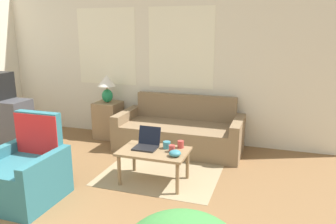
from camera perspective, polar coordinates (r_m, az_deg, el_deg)
The scene contains 12 objects.
wall_back at distance 5.63m, azimuth -3.63°, elevation 8.70°, with size 6.41×0.06×2.60m.
rug at distance 4.67m, azimuth 0.21°, elevation -8.94°, with size 1.50×1.92×0.01m.
couch at distance 5.19m, azimuth 2.14°, elevation -3.66°, with size 1.94×0.87×0.81m.
armchair at distance 3.98m, azimuth -23.52°, elevation -10.02°, with size 0.76×0.76×0.93m.
side_table at distance 5.80m, azimuth -10.33°, elevation -1.35°, with size 0.42×0.42×0.63m.
table_lamp at distance 5.67m, azimuth -10.60°, elevation 4.62°, with size 0.32×0.32×0.47m.
coffee_table at distance 4.01m, azimuth -2.47°, elevation -7.37°, with size 0.83×0.54×0.41m.
laptop at distance 4.08m, azimuth -3.68°, elevation -5.44°, with size 0.28×0.29×0.24m.
cup_navy at distance 4.06m, azimuth 2.21°, elevation -5.64°, with size 0.08×0.08×0.09m.
cup_yellow at distance 3.93m, azimuth 0.68°, elevation -6.39°, with size 0.08×0.08×0.08m.
cup_white at distance 4.04m, azimuth -0.21°, elevation -5.76°, with size 0.09×0.09×0.09m.
snack_bowl at distance 3.80m, azimuth 1.22°, elevation -7.19°, with size 0.14×0.14×0.07m.
Camera 1 is at (2.10, -1.10, 1.82)m, focal length 35.00 mm.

